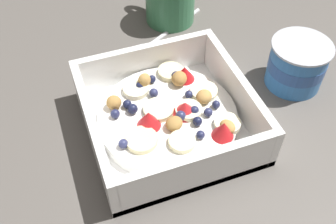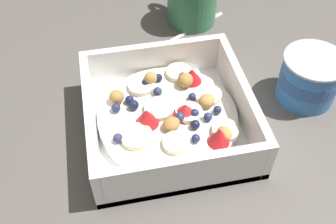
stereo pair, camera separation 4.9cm
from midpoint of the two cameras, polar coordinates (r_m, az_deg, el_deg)
ground_plane at (r=0.52m, az=2.24°, el=-0.86°), size 2.40×2.40×0.00m
fruit_bowl at (r=0.50m, az=2.97°, el=-0.82°), size 0.20×0.20×0.06m
spoon at (r=0.63m, az=2.15°, el=10.04°), size 0.10×0.16×0.01m
yogurt_cup at (r=0.56m, az=22.15°, el=4.33°), size 0.08×0.08×0.07m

